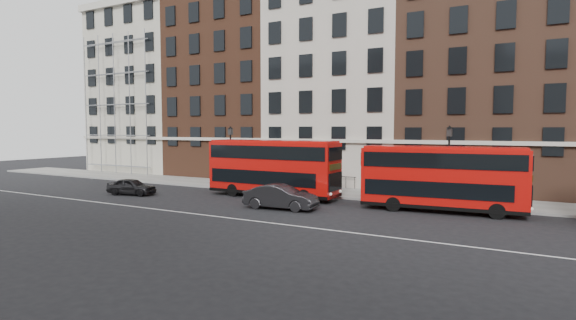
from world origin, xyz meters
The scene contains 12 objects.
ground centered at (0.00, 0.00, 0.00)m, with size 120.00×120.00×0.00m, color black.
pavement centered at (0.00, 10.50, 0.07)m, with size 80.00×5.00×0.15m, color gray.
kerb centered at (0.00, 8.00, 0.08)m, with size 80.00×0.30×0.16m, color gray.
road_centre_line centered at (0.00, -2.00, 0.01)m, with size 70.00×0.12×0.01m, color white.
building_terrace centered at (-0.31, 17.88, 10.24)m, with size 64.00×11.95×22.00m.
bus_b centered at (-0.95, 6.06, 2.34)m, with size 10.43×2.65×4.37m.
bus_c centered at (11.47, 6.05, 2.22)m, with size 10.01×3.18×4.14m.
car_rear centered at (-11.39, 1.73, 0.66)m, with size 1.57×3.90×1.33m, color black.
car_front centered at (2.10, 2.06, 0.80)m, with size 1.69×4.85×1.60m, color black.
lamp_post_left centered at (-6.95, 8.89, 3.08)m, with size 0.44×0.44×5.33m.
lamp_post_right centered at (11.43, 8.74, 3.08)m, with size 0.44×0.44×5.33m.
iron_railings centered at (0.00, 12.70, 0.65)m, with size 6.60×0.06×1.00m, color black, non-canonical shape.
Camera 1 is at (16.70, -23.09, 5.25)m, focal length 28.00 mm.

